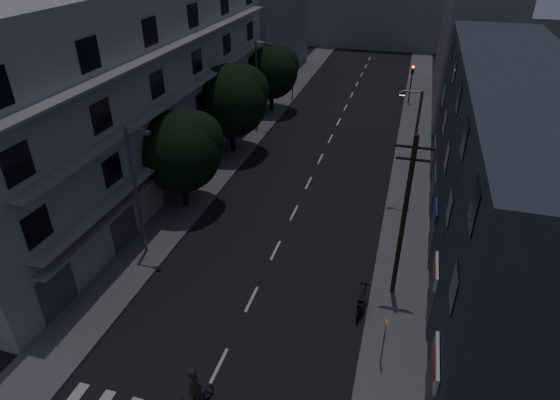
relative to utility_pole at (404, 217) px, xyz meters
The scene contains 21 objects.
ground 18.13m from the utility_pole, 114.07° to the left, with size 160.00×160.00×0.00m, color black.
sidewalk_left 22.16m from the utility_pole, 132.52° to the left, with size 3.00×90.00×0.15m, color #565659.
sidewalk_right 16.65m from the utility_pole, 88.64° to the left, with size 3.00×90.00×0.15m, color #565659.
lane_markings 23.81m from the utility_pole, 107.79° to the left, with size 0.15×60.50×0.01m.
building_left 21.20m from the utility_pole, 154.91° to the left, with size 7.00×36.00×14.00m.
building_right 6.97m from the utility_pole, 45.40° to the left, with size 6.19×28.00×11.00m.
building_far_left 43.50m from the utility_pole, 116.15° to the left, with size 6.00×20.00×16.00m, color slate.
building_far_right 33.34m from the utility_pole, 81.58° to the left, with size 6.00×20.00×13.00m, color slate.
building_far_end 61.36m from the utility_pole, 96.66° to the left, with size 24.00×8.00×10.00m, color slate.
tree_near 15.57m from the utility_pole, 159.91° to the left, with size 5.48×5.48×6.76m.
tree_mid 20.86m from the utility_pole, 134.82° to the left, with size 6.06×6.06×7.46m.
tree_far 29.58m from the utility_pole, 119.39° to the left, with size 5.43×5.43×6.71m.
traffic_signal_far_right 31.99m from the utility_pole, 91.15° to the left, with size 0.28×0.37×4.10m.
traffic_signal_far_left 33.27m from the utility_pole, 113.95° to the left, with size 0.28×0.37×4.10m.
street_lamp_left_near 14.45m from the utility_pole, behind, with size 1.51×0.25×8.00m.
street_lamp_right 9.98m from the utility_pole, 89.67° to the left, with size 1.51×0.25×8.00m.
street_lamp_left_far 25.44m from the utility_pole, 124.58° to the left, with size 1.51×0.25×8.00m.
utility_pole is the anchor object (origin of this frame).
bus_stop_sign 5.84m from the utility_pole, 91.64° to the right, with size 0.06×0.35×2.52m.
motorcycle 4.90m from the utility_pole, 128.29° to the right, with size 0.62×2.13×1.37m.
cyclist 12.40m from the utility_pole, 127.32° to the right, with size 1.30×2.03×2.43m.
Camera 1 is at (6.59, -11.05, 17.10)m, focal length 30.00 mm.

